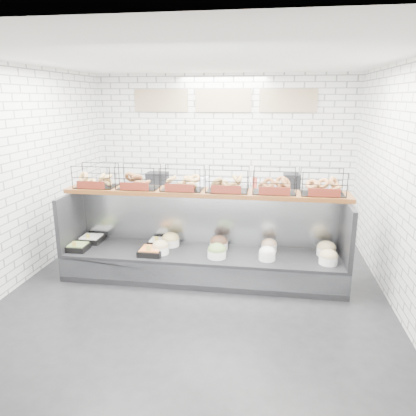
# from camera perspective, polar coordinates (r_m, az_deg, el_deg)

# --- Properties ---
(ground) EXTENTS (5.50, 5.50, 0.00)m
(ground) POSITION_cam_1_polar(r_m,az_deg,el_deg) (5.77, -1.26, -10.96)
(ground) COLOR black
(ground) RESTS_ON ground
(room_shell) EXTENTS (5.02, 5.51, 3.01)m
(room_shell) POSITION_cam_1_polar(r_m,az_deg,el_deg) (5.79, -0.34, 10.39)
(room_shell) COLOR white
(room_shell) RESTS_ON ground
(display_case) EXTENTS (4.00, 0.90, 1.20)m
(display_case) POSITION_cam_1_polar(r_m,az_deg,el_deg) (5.95, -0.57, -6.67)
(display_case) COLOR black
(display_case) RESTS_ON ground
(bagel_shelf) EXTENTS (4.10, 0.50, 0.40)m
(bagel_shelf) POSITION_cam_1_polar(r_m,az_deg,el_deg) (5.81, -0.45, 3.66)
(bagel_shelf) COLOR #502A11
(bagel_shelf) RESTS_ON display_case
(prep_counter) EXTENTS (4.00, 0.60, 1.20)m
(prep_counter) POSITION_cam_1_polar(r_m,az_deg,el_deg) (7.86, 1.74, -0.10)
(prep_counter) COLOR #93969B
(prep_counter) RESTS_ON ground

